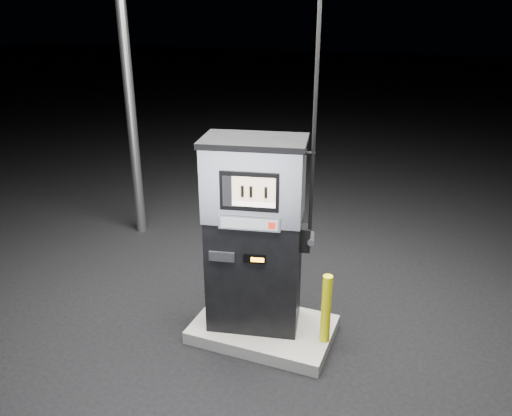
% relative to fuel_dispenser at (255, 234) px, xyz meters
% --- Properties ---
extents(ground, '(80.00, 80.00, 0.00)m').
position_rel_fuel_dispenser_xyz_m(ground, '(0.11, -0.02, -1.28)').
color(ground, black).
rests_on(ground, ground).
extents(pump_island, '(1.60, 1.00, 0.15)m').
position_rel_fuel_dispenser_xyz_m(pump_island, '(0.11, -0.02, -1.21)').
color(pump_island, slate).
rests_on(pump_island, ground).
extents(fuel_dispenser, '(1.27, 0.87, 4.58)m').
position_rel_fuel_dispenser_xyz_m(fuel_dispenser, '(0.00, 0.00, 0.00)').
color(fuel_dispenser, black).
rests_on(fuel_dispenser, pump_island).
extents(bollard_left, '(0.12, 0.12, 0.78)m').
position_rel_fuel_dispenser_xyz_m(bollard_left, '(-0.44, -0.06, -0.75)').
color(bollard_left, '#D6D20B').
rests_on(bollard_left, pump_island).
extents(bollard_right, '(0.13, 0.13, 0.81)m').
position_rel_fuel_dispenser_xyz_m(bollard_right, '(0.85, -0.06, -0.73)').
color(bollard_right, '#D6D20B').
rests_on(bollard_right, pump_island).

